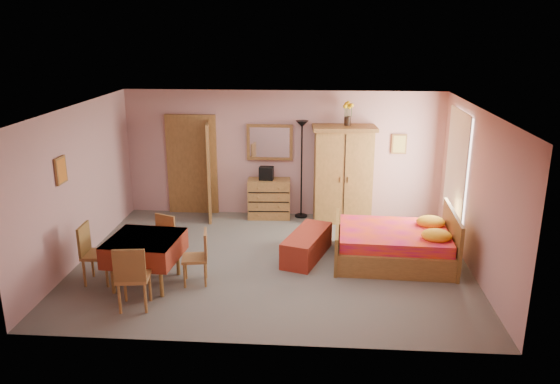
# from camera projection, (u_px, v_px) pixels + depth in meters

# --- Properties ---
(floor) EXTENTS (6.50, 6.50, 0.00)m
(floor) POSITION_uv_depth(u_px,v_px,m) (273.00, 262.00, 9.23)
(floor) COLOR slate
(floor) RESTS_ON ground
(ceiling) EXTENTS (6.50, 6.50, 0.00)m
(ceiling) POSITION_uv_depth(u_px,v_px,m) (272.00, 108.00, 8.47)
(ceiling) COLOR brown
(ceiling) RESTS_ON wall_back
(wall_back) EXTENTS (6.50, 0.10, 2.60)m
(wall_back) POSITION_uv_depth(u_px,v_px,m) (283.00, 154.00, 11.24)
(wall_back) COLOR tan
(wall_back) RESTS_ON floor
(wall_front) EXTENTS (6.50, 0.10, 2.60)m
(wall_front) POSITION_uv_depth(u_px,v_px,m) (255.00, 248.00, 6.47)
(wall_front) COLOR tan
(wall_front) RESTS_ON floor
(wall_left) EXTENTS (0.10, 5.00, 2.60)m
(wall_left) POSITION_uv_depth(u_px,v_px,m) (78.00, 184.00, 9.08)
(wall_left) COLOR tan
(wall_left) RESTS_ON floor
(wall_right) EXTENTS (0.10, 5.00, 2.60)m
(wall_right) POSITION_uv_depth(u_px,v_px,m) (477.00, 193.00, 8.63)
(wall_right) COLOR tan
(wall_right) RESTS_ON floor
(doorway) EXTENTS (1.06, 0.12, 2.15)m
(doorway) POSITION_uv_depth(u_px,v_px,m) (192.00, 166.00, 11.42)
(doorway) COLOR #9E6B35
(doorway) RESTS_ON floor
(window) EXTENTS (0.08, 1.40, 1.95)m
(window) POSITION_uv_depth(u_px,v_px,m) (457.00, 165.00, 9.73)
(window) COLOR white
(window) RESTS_ON wall_right
(picture_left) EXTENTS (0.04, 0.32, 0.42)m
(picture_left) POSITION_uv_depth(u_px,v_px,m) (61.00, 170.00, 8.38)
(picture_left) COLOR orange
(picture_left) RESTS_ON wall_left
(picture_back) EXTENTS (0.30, 0.04, 0.40)m
(picture_back) POSITION_uv_depth(u_px,v_px,m) (399.00, 144.00, 10.97)
(picture_back) COLOR #D8BF59
(picture_back) RESTS_ON wall_back
(chest_of_drawers) EXTENTS (0.89, 0.48, 0.82)m
(chest_of_drawers) POSITION_uv_depth(u_px,v_px,m) (269.00, 199.00, 11.27)
(chest_of_drawers) COLOR olive
(chest_of_drawers) RESTS_ON floor
(wall_mirror) EXTENTS (0.94, 0.06, 0.74)m
(wall_mirror) POSITION_uv_depth(u_px,v_px,m) (270.00, 142.00, 11.13)
(wall_mirror) COLOR silver
(wall_mirror) RESTS_ON wall_back
(stereo) EXTENTS (0.30, 0.23, 0.27)m
(stereo) POSITION_uv_depth(u_px,v_px,m) (266.00, 173.00, 11.11)
(stereo) COLOR black
(stereo) RESTS_ON chest_of_drawers
(floor_lamp) EXTENTS (0.30, 0.30, 2.02)m
(floor_lamp) POSITION_uv_depth(u_px,v_px,m) (302.00, 170.00, 11.14)
(floor_lamp) COLOR black
(floor_lamp) RESTS_ON floor
(wardrobe) EXTENTS (1.29, 0.73, 1.95)m
(wardrobe) POSITION_uv_depth(u_px,v_px,m) (343.00, 174.00, 10.93)
(wardrobe) COLOR #AC7B3A
(wardrobe) RESTS_ON floor
(sunflower_vase) EXTENTS (0.19, 0.19, 0.47)m
(sunflower_vase) POSITION_uv_depth(u_px,v_px,m) (348.00, 113.00, 10.65)
(sunflower_vase) COLOR yellow
(sunflower_vase) RESTS_ON wardrobe
(bed) EXTENTS (2.05, 1.64, 0.92)m
(bed) POSITION_uv_depth(u_px,v_px,m) (394.00, 236.00, 9.15)
(bed) COLOR #CB1358
(bed) RESTS_ON floor
(bench) EXTENTS (0.88, 1.43, 0.45)m
(bench) POSITION_uv_depth(u_px,v_px,m) (307.00, 245.00, 9.36)
(bench) COLOR maroon
(bench) RESTS_ON floor
(dining_table) EXTENTS (1.11, 1.11, 0.76)m
(dining_table) POSITION_uv_depth(u_px,v_px,m) (146.00, 261.00, 8.35)
(dining_table) COLOR maroon
(dining_table) RESTS_ON floor
(chair_south) EXTENTS (0.49, 0.49, 0.96)m
(chair_south) POSITION_uv_depth(u_px,v_px,m) (134.00, 276.00, 7.62)
(chair_south) COLOR #A56E38
(chair_south) RESTS_ON floor
(chair_north) EXTENTS (0.51, 0.51, 0.85)m
(chair_north) POSITION_uv_depth(u_px,v_px,m) (159.00, 242.00, 8.94)
(chair_north) COLOR olive
(chair_north) RESTS_ON floor
(chair_west) EXTENTS (0.44, 0.44, 0.94)m
(chair_west) POSITION_uv_depth(u_px,v_px,m) (98.00, 254.00, 8.38)
(chair_west) COLOR #A26C36
(chair_west) RESTS_ON floor
(chair_east) EXTENTS (0.45, 0.45, 0.85)m
(chair_east) POSITION_uv_depth(u_px,v_px,m) (195.00, 258.00, 8.36)
(chair_east) COLOR #9E6C35
(chair_east) RESTS_ON floor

